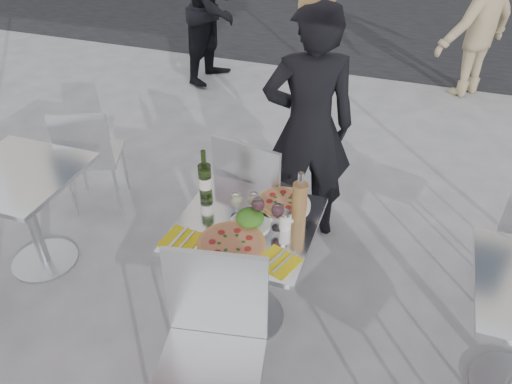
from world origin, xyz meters
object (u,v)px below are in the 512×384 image
(pizza_far, at_px, (283,203))
(napkin_left, at_px, (181,239))
(sugar_shaker, at_px, (285,220))
(wine_bottle, at_px, (205,179))
(carafe, at_px, (300,200))
(woman_diner, at_px, (309,128))
(wineglass_white_a, at_px, (236,200))
(wineglass_red_b, at_px, (278,211))
(side_chair_lfar, at_px, (89,152))
(napkin_right, at_px, (278,261))
(chair_near, at_px, (212,341))
(pizza_near, at_px, (231,244))
(chair_far, at_px, (256,191))
(side_table_left, at_px, (25,200))
(wineglass_red_a, at_px, (258,205))
(main_table, at_px, (247,252))
(salad_plate, at_px, (250,219))
(wineglass_white_b, at_px, (253,199))
(pedestrian_b, at_px, (478,21))
(pedestrian_a, at_px, (214,7))

(pizza_far, height_order, napkin_left, pizza_far)
(pizza_far, distance_m, sugar_shaker, 0.21)
(wine_bottle, distance_m, carafe, 0.55)
(woman_diner, xyz_separation_m, wineglass_white_a, (-0.16, -0.92, 0.01))
(carafe, xyz_separation_m, wineglass_red_b, (-0.08, -0.12, -0.01))
(side_chair_lfar, height_order, napkin_right, side_chair_lfar)
(chair_near, relative_size, wineglass_red_b, 6.44)
(pizza_near, bearing_deg, chair_near, -79.55)
(chair_far, relative_size, carafe, 3.41)
(side_table_left, bearing_deg, wine_bottle, 7.57)
(side_chair_lfar, bearing_deg, wine_bottle, 135.57)
(sugar_shaker, bearing_deg, woman_diner, 96.86)
(pizza_near, xyz_separation_m, pizza_far, (0.15, 0.41, 0.00))
(carafe, distance_m, sugar_shaker, 0.13)
(pizza_far, distance_m, wine_bottle, 0.45)
(wineglass_red_b, bearing_deg, wineglass_red_a, 172.35)
(main_table, height_order, wineglass_white_a, wineglass_white_a)
(napkin_left, bearing_deg, wine_bottle, 100.92)
(salad_plate, distance_m, wineglass_red_a, 0.09)
(chair_near, relative_size, pizza_near, 2.92)
(pizza_near, xyz_separation_m, wineglass_white_b, (0.02, 0.27, 0.10))
(wine_bottle, bearing_deg, woman_diner, 63.46)
(main_table, distance_m, sugar_shaker, 0.33)
(pizza_near, relative_size, napkin_left, 1.73)
(chair_far, distance_m, chair_near, 1.18)
(pizza_near, bearing_deg, pedestrian_b, 73.66)
(side_table_left, bearing_deg, chair_near, -22.63)
(salad_plate, relative_size, napkin_right, 0.96)
(main_table, distance_m, wineglass_white_b, 0.33)
(pedestrian_a, xyz_separation_m, pizza_far, (1.75, -3.16, -0.08))
(pedestrian_a, relative_size, pizza_near, 4.84)
(main_table, relative_size, woman_diner, 0.44)
(wine_bottle, height_order, carafe, wine_bottle)
(wineglass_white_a, relative_size, wineglass_red_b, 1.00)
(wine_bottle, relative_size, napkin_right, 1.28)
(chair_near, height_order, wineglass_red_a, chair_near)
(salad_plate, distance_m, wineglass_red_b, 0.16)
(wineglass_white_b, bearing_deg, napkin_left, -132.63)
(main_table, bearing_deg, side_table_left, 180.00)
(sugar_shaker, bearing_deg, pizza_far, 109.48)
(pizza_near, relative_size, wineglass_white_a, 2.21)
(woman_diner, xyz_separation_m, napkin_left, (-0.36, -1.19, -0.09))
(main_table, height_order, chair_far, chair_far)
(napkin_left, bearing_deg, pedestrian_b, 76.56)
(wineglass_white_a, bearing_deg, pizza_far, 41.52)
(wineglass_white_b, bearing_deg, napkin_right, -52.76)
(side_chair_lfar, xyz_separation_m, sugar_shaker, (1.68, -0.63, 0.28))
(chair_far, relative_size, side_chair_lfar, 1.12)
(chair_far, relative_size, sugar_shaker, 9.25)
(chair_near, xyz_separation_m, wineglass_red_b, (0.09, 0.67, 0.26))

